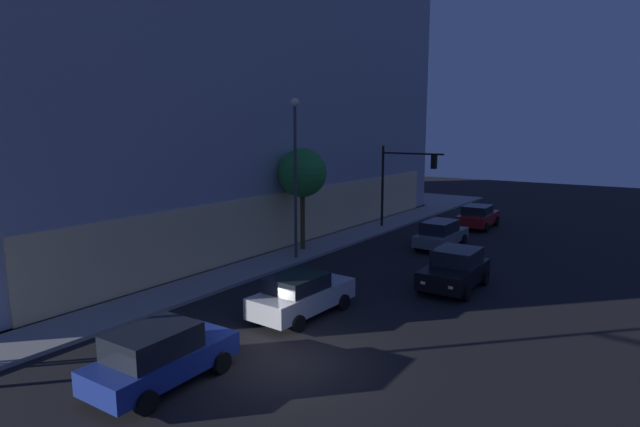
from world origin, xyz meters
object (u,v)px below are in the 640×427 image
at_px(sidewalk_tree, 302,173).
at_px(car_black, 455,269).
at_px(car_blue, 160,355).
at_px(modern_building, 138,84).
at_px(traffic_light_far_corner, 402,174).
at_px(car_red, 478,216).
at_px(car_silver, 302,295).
at_px(car_grey, 441,234).
at_px(street_lamp_sidewalk, 295,160).

bearing_deg(sidewalk_tree, car_black, -100.33).
relative_size(car_blue, car_black, 1.02).
bearing_deg(sidewalk_tree, modern_building, 84.98).
height_order(traffic_light_far_corner, car_black, traffic_light_far_corner).
relative_size(modern_building, traffic_light_far_corner, 6.63).
height_order(traffic_light_far_corner, car_red, traffic_light_far_corner).
distance_m(car_silver, car_grey, 13.58).
bearing_deg(traffic_light_far_corner, street_lamp_sidewalk, 174.91).
height_order(car_blue, car_red, car_blue).
relative_size(car_black, car_red, 0.90).
bearing_deg(sidewalk_tree, car_grey, -49.15).
xyz_separation_m(sidewalk_tree, car_blue, (-14.66, -6.04, -3.64)).
distance_m(sidewalk_tree, car_silver, 10.87).
height_order(street_lamp_sidewalk, car_grey, street_lamp_sidewalk).
relative_size(traffic_light_far_corner, car_red, 1.22).
bearing_deg(sidewalk_tree, car_red, -25.11).
xyz_separation_m(street_lamp_sidewalk, car_black, (0.10, -8.67, -4.48)).
distance_m(street_lamp_sidewalk, car_red, 16.15).
bearing_deg(car_black, street_lamp_sidewalk, 90.69).
relative_size(traffic_light_far_corner, car_blue, 1.32).
distance_m(traffic_light_far_corner, street_lamp_sidewalk, 10.86).
height_order(car_blue, car_silver, car_blue).
height_order(street_lamp_sidewalk, car_black, street_lamp_sidewalk).
bearing_deg(sidewalk_tree, car_silver, -143.71).
height_order(car_blue, car_black, car_black).
relative_size(traffic_light_far_corner, sidewalk_tree, 0.98).
xyz_separation_m(traffic_light_far_corner, car_grey, (-3.54, -4.29, -3.09)).
relative_size(car_grey, car_red, 1.00).
bearing_deg(traffic_light_far_corner, sidewalk_tree, 168.08).
bearing_deg(modern_building, car_silver, -113.54).
relative_size(sidewalk_tree, car_grey, 1.24).
height_order(modern_building, car_blue, modern_building).
bearing_deg(car_silver, car_red, 0.16).
height_order(traffic_light_far_corner, car_grey, traffic_light_far_corner).
xyz_separation_m(modern_building, car_black, (-3.16, -25.73, -9.38)).
xyz_separation_m(sidewalk_tree, car_silver, (-8.25, -6.06, -3.67)).
distance_m(traffic_light_far_corner, car_grey, 6.37).
xyz_separation_m(car_blue, car_red, (27.46, 0.04, -0.01)).
bearing_deg(street_lamp_sidewalk, car_black, -89.31).
xyz_separation_m(modern_building, car_silver, (-9.67, -22.20, -9.43)).
xyz_separation_m(car_blue, car_silver, (6.41, -0.02, -0.03)).
relative_size(street_lamp_sidewalk, car_grey, 1.81).
relative_size(traffic_light_far_corner, car_grey, 1.22).
bearing_deg(car_red, car_silver, -179.84).
bearing_deg(modern_building, car_grey, -80.05).
height_order(sidewalk_tree, car_grey, sidewalk_tree).
distance_m(sidewalk_tree, car_blue, 16.27).
distance_m(traffic_light_far_corner, sidewalk_tree, 9.09).
bearing_deg(car_grey, sidewalk_tree, 130.85).
xyz_separation_m(traffic_light_far_corner, car_silver, (-17.13, -4.18, -3.11)).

